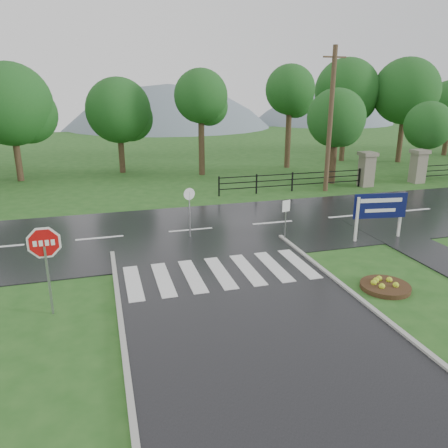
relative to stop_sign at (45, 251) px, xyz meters
name	(u,v)px	position (x,y,z in m)	size (l,w,h in m)	color
ground	(275,354)	(5.40, -3.67, -1.94)	(120.00, 120.00, 0.00)	#24531B
main_road	(191,231)	(5.40, 6.33, -1.94)	(90.00, 8.00, 0.04)	black
walkway	(442,259)	(13.90, 0.33, -1.94)	(2.20, 11.00, 0.04)	#242426
crosswalk	(220,273)	(5.40, 1.33, -1.88)	(6.50, 2.80, 0.02)	silver
pillar_west	(367,168)	(18.40, 12.33, -0.76)	(1.00, 1.00, 2.24)	gray
pillar_east	(418,165)	(22.40, 12.33, -0.76)	(1.00, 1.00, 2.24)	gray
fence_west	(292,180)	(13.15, 12.33, -1.21)	(9.58, 0.08, 1.20)	black
hills	(147,218)	(8.89, 61.33, -17.47)	(102.00, 48.00, 48.00)	slate
treeline	(165,174)	(6.40, 20.33, -1.94)	(83.20, 5.20, 10.00)	#164919
stop_sign	(45,251)	(0.00, 0.00, 0.00)	(1.24, 0.06, 2.79)	#939399
estate_billboard	(380,208)	(12.82, 2.95, -0.54)	(2.31, 0.39, 2.03)	silver
flower_bed	(385,286)	(10.21, -1.29, -1.82)	(1.59, 1.59, 0.32)	#332111
reg_sign_small	(286,212)	(8.95, 3.88, -0.64)	(0.39, 0.13, 1.79)	#939399
reg_sign_round	(189,207)	(5.18, 5.42, -0.54)	(0.50, 0.15, 2.21)	#939399
utility_pole_east	(330,120)	(15.21, 11.83, 2.42)	(1.53, 0.29, 8.56)	#473523
entrance_tree_left	(336,118)	(16.77, 13.83, 2.35)	(3.79, 3.79, 6.23)	#3D2B1C
entrance_tree_right	(428,126)	(24.06, 13.83, 1.71)	(3.31, 3.31, 5.33)	#3D2B1C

